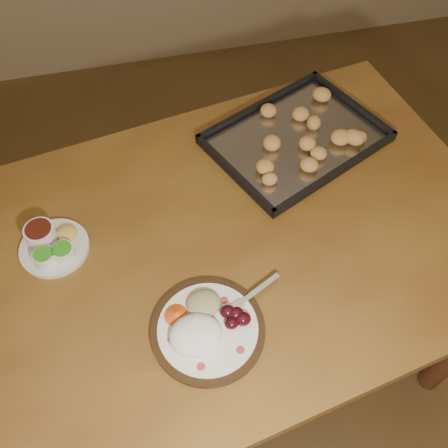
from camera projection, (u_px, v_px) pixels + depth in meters
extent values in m
plane|color=brown|center=(222.00, 428.00, 1.67)|extent=(4.00, 4.00, 0.00)
cube|color=brown|center=(201.00, 251.00, 1.21)|extent=(1.63, 1.14, 0.04)
cylinder|color=#4F2817|center=(337.00, 164.00, 1.87)|extent=(0.07, 0.07, 0.71)
cylinder|color=black|center=(208.00, 330.00, 1.07)|extent=(0.25, 0.25, 0.01)
cylinder|color=white|center=(208.00, 328.00, 1.06)|extent=(0.22, 0.22, 0.01)
ellipsoid|color=#BB2C36|center=(201.00, 366.00, 1.01)|extent=(0.02, 0.02, 0.00)
ellipsoid|color=#BB2C36|center=(240.00, 350.00, 1.03)|extent=(0.02, 0.02, 0.00)
ellipsoid|color=#BB2C36|center=(224.00, 300.00, 1.09)|extent=(0.02, 0.02, 0.00)
ellipsoid|color=#BB2C36|center=(172.00, 340.00, 1.04)|extent=(0.02, 0.02, 0.00)
ellipsoid|color=white|center=(196.00, 335.00, 1.04)|extent=(0.14, 0.13, 0.05)
ellipsoid|color=#440913|center=(232.00, 323.00, 1.05)|extent=(0.03, 0.03, 0.02)
ellipsoid|color=#440913|center=(236.00, 314.00, 1.06)|extent=(0.03, 0.03, 0.02)
ellipsoid|color=#440913|center=(228.00, 311.00, 1.07)|extent=(0.03, 0.03, 0.02)
ellipsoid|color=#440913|center=(243.00, 319.00, 1.06)|extent=(0.03, 0.03, 0.02)
ellipsoid|color=tan|center=(204.00, 303.00, 1.08)|extent=(0.10, 0.09, 0.03)
cone|color=#DE4F14|center=(177.00, 314.00, 1.07)|extent=(0.08, 0.08, 0.02)
cube|color=silver|center=(259.00, 289.00, 1.11)|extent=(0.11, 0.06, 0.00)
cube|color=silver|center=(237.00, 306.00, 1.08)|extent=(0.04, 0.03, 0.00)
cylinder|color=silver|center=(232.00, 314.00, 1.07)|extent=(0.03, 0.01, 0.00)
cylinder|color=silver|center=(230.00, 312.00, 1.07)|extent=(0.03, 0.01, 0.00)
cylinder|color=silver|center=(229.00, 310.00, 1.08)|extent=(0.03, 0.01, 0.00)
cylinder|color=silver|center=(227.00, 309.00, 1.08)|extent=(0.03, 0.01, 0.00)
cylinder|color=beige|center=(55.00, 248.00, 1.19)|extent=(0.16, 0.16, 0.01)
cylinder|color=silver|center=(45.00, 257.00, 1.15)|extent=(0.05, 0.05, 0.03)
cylinder|color=#2F8C1C|center=(43.00, 254.00, 1.13)|extent=(0.05, 0.05, 0.00)
cylinder|color=silver|center=(64.00, 252.00, 1.15)|extent=(0.05, 0.05, 0.03)
cylinder|color=#2F8C1C|center=(62.00, 248.00, 1.14)|extent=(0.05, 0.05, 0.00)
cylinder|color=silver|center=(41.00, 234.00, 1.18)|extent=(0.07, 0.07, 0.04)
cylinder|color=#3B120A|center=(38.00, 229.00, 1.16)|extent=(0.06, 0.06, 0.00)
ellipsoid|color=#C89346|center=(67.00, 233.00, 1.19)|extent=(0.05, 0.05, 0.02)
cube|color=black|center=(296.00, 140.00, 1.39)|extent=(0.55, 0.49, 0.01)
cube|color=black|center=(259.00, 105.00, 1.45)|extent=(0.42, 0.20, 0.02)
cube|color=black|center=(337.00, 171.00, 1.31)|extent=(0.42, 0.20, 0.02)
cube|color=black|center=(352.00, 104.00, 1.46)|extent=(0.15, 0.31, 0.02)
cube|color=black|center=(234.00, 173.00, 1.30)|extent=(0.15, 0.31, 0.02)
cube|color=silver|center=(296.00, 139.00, 1.39)|extent=(0.51, 0.45, 0.00)
ellipsoid|color=gold|center=(312.00, 125.00, 1.39)|extent=(0.05, 0.05, 0.04)
ellipsoid|color=gold|center=(317.00, 111.00, 1.42)|extent=(0.07, 0.07, 0.04)
ellipsoid|color=gold|center=(289.00, 111.00, 1.42)|extent=(0.07, 0.07, 0.04)
ellipsoid|color=gold|center=(288.00, 120.00, 1.40)|extent=(0.05, 0.06, 0.04)
ellipsoid|color=gold|center=(268.00, 123.00, 1.40)|extent=(0.06, 0.06, 0.04)
ellipsoid|color=gold|center=(279.00, 135.00, 1.37)|extent=(0.07, 0.07, 0.04)
ellipsoid|color=gold|center=(261.00, 149.00, 1.34)|extent=(0.06, 0.06, 0.04)
ellipsoid|color=gold|center=(282.00, 151.00, 1.33)|extent=(0.06, 0.06, 0.04)
ellipsoid|color=gold|center=(277.00, 159.00, 1.32)|extent=(0.07, 0.07, 0.04)
ellipsoid|color=gold|center=(307.00, 157.00, 1.32)|extent=(0.06, 0.06, 0.04)
ellipsoid|color=gold|center=(309.00, 141.00, 1.36)|extent=(0.05, 0.06, 0.04)
ellipsoid|color=gold|center=(329.00, 135.00, 1.37)|extent=(0.07, 0.07, 0.04)
ellipsoid|color=gold|center=(327.00, 133.00, 1.37)|extent=(0.07, 0.07, 0.04)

